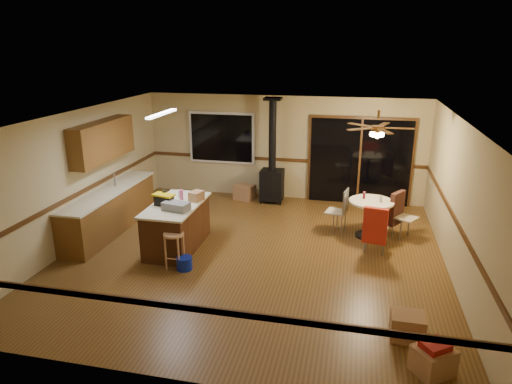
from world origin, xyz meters
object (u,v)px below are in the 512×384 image
(dining_table, at_px, (371,212))
(chair_near, at_px, (375,225))
(wood_stove, at_px, (272,174))
(blue_bucket, at_px, (184,263))
(chair_left, at_px, (341,206))
(chair_right, at_px, (398,209))
(bar_stool, at_px, (175,250))
(toolbox_black, at_px, (164,200))
(kitchen_island, at_px, (177,226))
(box_corner_b, at_px, (407,326))
(box_under_window, at_px, (245,192))
(box_corner_a, at_px, (433,360))
(toolbox_grey, at_px, (176,206))

(dining_table, distance_m, chair_near, 0.88)
(wood_stove, relative_size, blue_bucket, 9.01)
(chair_left, distance_m, chair_right, 1.14)
(bar_stool, bearing_deg, dining_table, 32.51)
(toolbox_black, bearing_deg, bar_stool, -56.77)
(blue_bucket, relative_size, chair_left, 0.54)
(bar_stool, bearing_deg, blue_bucket, -11.02)
(blue_bucket, bearing_deg, wood_stove, 77.77)
(kitchen_island, xyz_separation_m, chair_near, (3.73, 0.48, 0.14))
(chair_right, bearing_deg, box_corner_b, -91.56)
(box_corner_b, bearing_deg, box_under_window, 124.40)
(wood_stove, xyz_separation_m, toolbox_black, (-1.48, -3.16, 0.27))
(blue_bucket, height_order, box_corner_a, box_corner_a)
(chair_near, height_order, box_corner_a, chair_near)
(toolbox_black, bearing_deg, box_corner_b, -24.36)
(kitchen_island, relative_size, toolbox_grey, 3.49)
(toolbox_black, bearing_deg, kitchen_island, 31.33)
(wood_stove, xyz_separation_m, chair_right, (2.91, -1.55, -0.13))
(chair_near, bearing_deg, bar_stool, -159.66)
(wood_stove, bearing_deg, chair_left, -42.45)
(chair_left, bearing_deg, box_corner_b, -73.34)
(box_under_window, height_order, box_corner_b, box_under_window)
(bar_stool, distance_m, blue_bucket, 0.29)
(bar_stool, bearing_deg, chair_right, 30.40)
(box_under_window, bearing_deg, bar_stool, -94.53)
(blue_bucket, relative_size, chair_right, 0.40)
(toolbox_black, distance_m, bar_stool, 1.06)
(blue_bucket, bearing_deg, box_corner_b, -18.39)
(blue_bucket, relative_size, box_under_window, 0.59)
(toolbox_grey, distance_m, box_corner_a, 4.92)
(wood_stove, distance_m, box_corner_a, 6.54)
(chair_left, bearing_deg, toolbox_grey, -149.21)
(blue_bucket, xyz_separation_m, box_corner_a, (3.90, -1.86, 0.05))
(dining_table, distance_m, chair_right, 0.57)
(blue_bucket, bearing_deg, chair_right, 32.02)
(dining_table, height_order, chair_right, chair_right)
(kitchen_island, relative_size, toolbox_black, 4.93)
(wood_stove, relative_size, toolbox_grey, 5.24)
(dining_table, distance_m, box_corner_b, 3.46)
(box_under_window, bearing_deg, dining_table, -29.50)
(chair_right, bearing_deg, toolbox_black, -159.79)
(toolbox_grey, relative_size, chair_right, 0.69)
(dining_table, bearing_deg, wood_stove, 144.36)
(bar_stool, relative_size, dining_table, 0.74)
(dining_table, height_order, chair_near, chair_near)
(toolbox_grey, height_order, blue_bucket, toolbox_grey)
(bar_stool, height_order, dining_table, dining_table)
(kitchen_island, xyz_separation_m, chair_left, (3.06, 1.44, 0.14))
(toolbox_grey, relative_size, blue_bucket, 1.72)
(chair_right, relative_size, box_corner_a, 1.56)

